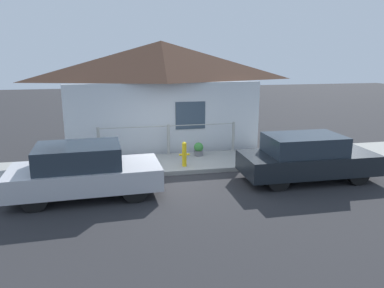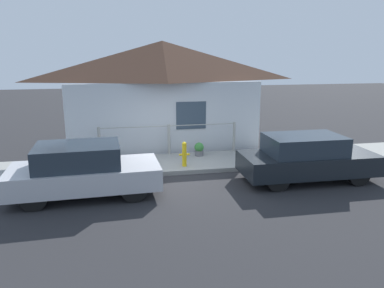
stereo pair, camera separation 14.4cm
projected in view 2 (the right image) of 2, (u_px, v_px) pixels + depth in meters
The scene contains 8 objects.
ground_plane at pixel (178, 175), 11.53m from camera, with size 60.00×60.00×0.00m, color #262628.
sidewalk at pixel (173, 163), 12.52m from camera, with size 24.00×2.10×0.14m.
house at pixel (163, 66), 14.02m from camera, with size 7.49×2.23×4.11m.
fence at pixel (169, 138), 13.22m from camera, with size 4.90×0.10×1.09m.
car_left at pixel (83, 170), 9.75m from camera, with size 3.90×1.83×1.40m.
car_right at pixel (307, 158), 10.94m from camera, with size 3.95×1.66×1.36m.
fire_hydrant at pixel (184, 153), 11.90m from camera, with size 0.34×0.15×0.80m.
potted_plant_near_hydrant at pixel (199, 149), 13.16m from camera, with size 0.33×0.33×0.47m.
Camera 2 is at (-1.69, -10.84, 3.70)m, focal length 35.00 mm.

